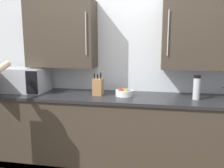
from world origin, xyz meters
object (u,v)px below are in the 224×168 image
object	(u,v)px
microwave_oven	(24,80)
thermos_flask	(197,87)
fruit_bowl	(124,92)
knife_block	(98,87)

from	to	relation	value
microwave_oven	thermos_flask	xyz separation A→B (m)	(2.14, -0.06, -0.02)
fruit_bowl	thermos_flask	size ratio (longest dim) A/B	0.77
microwave_oven	knife_block	distance (m)	1.00
knife_block	thermos_flask	bearing A→B (deg)	-1.62
microwave_oven	knife_block	size ratio (longest dim) A/B	2.71
microwave_oven	knife_block	world-z (taller)	microwave_oven
microwave_oven	knife_block	bearing A→B (deg)	-1.50
microwave_oven	thermos_flask	world-z (taller)	microwave_oven
microwave_oven	fruit_bowl	size ratio (longest dim) A/B	3.59
knife_block	microwave_oven	bearing A→B (deg)	178.50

